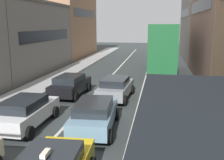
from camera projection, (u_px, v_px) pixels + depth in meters
sidewalk_left at (59, 76)px, 25.85m from camera, size 2.60×64.00×0.14m
lane_stripe_left at (109, 79)px, 25.02m from camera, size 0.16×60.00×0.01m
lane_stripe_right at (145, 80)px, 24.44m from camera, size 0.16×60.00×0.01m
building_row_left at (20, 22)px, 28.40m from camera, size 7.20×43.90×12.44m
removalist_box_truck at (191, 155)px, 6.35m from camera, size 2.74×7.72×3.58m
sedan_centre_lane_second at (94, 114)px, 12.74m from camera, size 2.27×4.40×1.49m
wagon_left_lane_second at (25, 112)px, 13.15m from camera, size 2.11×4.32×1.49m
hatchback_centre_lane_third at (116, 87)px, 18.15m from camera, size 2.26×4.40×1.49m
sedan_left_lane_third at (70, 85)px, 18.95m from camera, size 2.21×4.37×1.49m
sedan_right_lane_behind_truck at (171, 110)px, 13.35m from camera, size 2.18×4.36×1.49m
bus_mid_queue_primary at (164, 47)px, 26.53m from camera, size 3.09×10.59×5.06m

